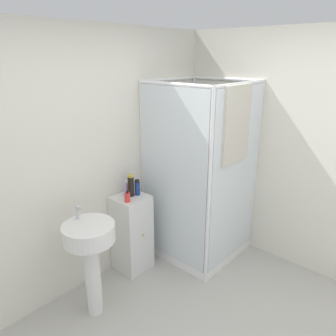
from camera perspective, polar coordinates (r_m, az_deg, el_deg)
name	(u,v)px	position (r m, az deg, el deg)	size (l,w,h in m)	color
wall_back	(81,165)	(3.17, -14.98, 0.50)	(6.40, 0.06, 2.50)	silver
wall_right	(330,161)	(3.56, 26.40, 1.12)	(0.06, 6.40, 2.50)	silver
shower_enclosure	(201,210)	(3.77, 5.82, -7.35)	(0.93, 0.96, 1.99)	white
vanity_cabinet	(132,233)	(3.59, -6.34, -11.17)	(0.34, 0.36, 0.85)	silver
sink	(90,248)	(2.95, -13.40, -13.34)	(0.44, 0.44, 1.02)	white
soap_dispenser	(127,197)	(3.28, -7.10, -5.05)	(0.06, 0.06, 0.12)	red
shampoo_bottle_tall_black	(131,186)	(3.38, -6.47, -3.09)	(0.06, 0.06, 0.23)	black
shampoo_bottle_blue	(137,188)	(3.41, -5.36, -3.42)	(0.05, 0.05, 0.17)	navy
lotion_bottle_white	(126,188)	(3.45, -7.26, -3.55)	(0.06, 0.06, 0.15)	#B299C6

